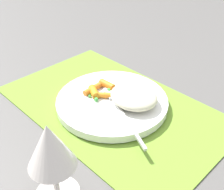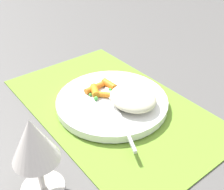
# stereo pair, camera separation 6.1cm
# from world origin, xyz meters

# --- Properties ---
(ground_plane) EXTENTS (2.40, 2.40, 0.00)m
(ground_plane) POSITION_xyz_m (0.00, 0.00, 0.00)
(ground_plane) COLOR #565451
(placemat) EXTENTS (0.52, 0.32, 0.01)m
(placemat) POSITION_xyz_m (0.00, 0.00, 0.00)
(placemat) COLOR olive
(placemat) RESTS_ON ground_plane
(plate) EXTENTS (0.25, 0.25, 0.02)m
(plate) POSITION_xyz_m (0.00, 0.00, 0.01)
(plate) COLOR white
(plate) RESTS_ON placemat
(rice_mound) EXTENTS (0.11, 0.10, 0.03)m
(rice_mound) POSITION_xyz_m (-0.04, -0.02, 0.04)
(rice_mound) COLOR beige
(rice_mound) RESTS_ON plate
(carrot_portion) EXTENTS (0.07, 0.07, 0.02)m
(carrot_portion) POSITION_xyz_m (0.04, 0.00, 0.03)
(carrot_portion) COLOR orange
(carrot_portion) RESTS_ON plate
(pea_scatter) EXTENTS (0.08, 0.08, 0.01)m
(pea_scatter) POSITION_xyz_m (0.03, 0.00, 0.03)
(pea_scatter) COLOR green
(pea_scatter) RESTS_ON plate
(fork) EXTENTS (0.20, 0.10, 0.01)m
(fork) POSITION_xyz_m (-0.04, 0.02, 0.03)
(fork) COLOR silver
(fork) RESTS_ON plate
(wine_glass) EXTENTS (0.07, 0.07, 0.15)m
(wine_glass) POSITION_xyz_m (-0.11, 0.23, 0.10)
(wine_glass) COLOR silver
(wine_glass) RESTS_ON ground_plane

